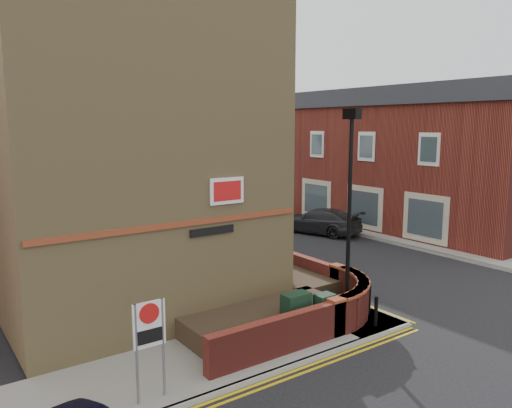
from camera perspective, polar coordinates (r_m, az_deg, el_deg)
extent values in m
plane|color=black|center=(13.94, 9.11, -16.39)|extent=(120.00, 120.00, 0.00)
cube|color=gray|center=(13.13, -7.37, -17.75)|extent=(13.00, 3.00, 0.12)
cube|color=gray|center=(27.82, -11.50, -3.42)|extent=(2.00, 32.00, 0.12)
cube|color=gray|center=(31.55, 9.42, -1.89)|extent=(4.00, 40.00, 0.12)
cube|color=gray|center=(11.98, -3.75, -20.50)|extent=(13.00, 0.15, 0.12)
cube|color=gray|center=(28.23, -9.64, -3.18)|extent=(0.15, 32.00, 0.12)
cube|color=gray|center=(30.19, 6.73, -2.32)|extent=(0.15, 40.00, 0.12)
cube|color=gold|center=(11.82, -3.06, -21.23)|extent=(13.00, 0.28, 0.01)
cube|color=gold|center=(28.35, -9.19, -3.23)|extent=(0.28, 32.00, 0.01)
cube|color=#A08655|center=(17.91, -16.25, 7.58)|extent=(8.00, 10.00, 11.00)
cube|color=brown|center=(13.53, -8.72, -2.33)|extent=(7.80, 0.06, 0.15)
cube|color=white|center=(14.12, -3.34, 1.52)|extent=(1.10, 0.05, 0.75)
cube|color=black|center=(14.05, -5.03, -3.09)|extent=(1.40, 0.04, 0.22)
cylinder|color=black|center=(14.87, 10.57, -2.14)|extent=(0.12, 0.12, 6.00)
cylinder|color=black|center=(15.57, 10.29, -11.57)|extent=(0.20, 0.20, 0.80)
cube|color=black|center=(14.60, 10.93, 10.08)|extent=(0.25, 0.50, 0.30)
cube|color=#16321D|center=(14.35, 4.58, -12.42)|extent=(0.80, 0.45, 1.20)
cube|color=#16321D|center=(14.66, 7.80, -12.21)|extent=(0.55, 0.40, 1.10)
cylinder|color=black|center=(15.33, 13.54, -11.82)|extent=(0.11, 0.11, 0.90)
cylinder|color=black|center=(16.25, 12.80, -10.58)|extent=(0.11, 0.11, 0.90)
cylinder|color=slate|center=(11.13, -13.48, -16.43)|extent=(0.06, 0.06, 2.20)
cylinder|color=slate|center=(11.34, -10.57, -15.83)|extent=(0.06, 0.06, 2.20)
cube|color=white|center=(10.99, -12.11, -13.29)|extent=(0.72, 0.04, 1.00)
cylinder|color=red|center=(10.88, -12.09, -12.13)|extent=(0.44, 0.02, 0.44)
cube|color=maroon|center=(35.01, 6.69, 4.92)|extent=(5.00, 30.00, 7.00)
cube|color=#292C31|center=(34.96, 6.81, 11.47)|extent=(5.40, 30.40, 1.00)
cube|color=#B5A995|center=(52.48, -8.95, 6.21)|extent=(5.00, 12.00, 7.00)
cube|color=#292C31|center=(52.45, -9.06, 10.57)|extent=(5.40, 12.40, 1.00)
cylinder|color=#382B1E|center=(25.62, -9.84, 0.88)|extent=(0.24, 0.24, 4.55)
sphere|color=#21501A|center=(25.39, -9.99, 6.70)|extent=(3.64, 3.64, 3.64)
sphere|color=#21501A|center=(25.35, -8.83, 4.81)|extent=(2.60, 2.60, 2.60)
sphere|color=#21501A|center=(25.65, -10.96, 5.67)|extent=(2.86, 2.86, 2.86)
cylinder|color=#382B1E|center=(32.94, -15.91, 2.88)|extent=(0.24, 0.24, 5.04)
sphere|color=#21501A|center=(32.78, -16.13, 7.89)|extent=(4.03, 4.03, 4.03)
sphere|color=#21501A|center=(32.66, -15.21, 6.28)|extent=(2.88, 2.88, 2.88)
sphere|color=#21501A|center=(33.07, -16.81, 6.99)|extent=(3.17, 3.17, 3.17)
cylinder|color=#382B1E|center=(40.55, -19.72, 3.58)|extent=(0.24, 0.24, 4.76)
sphere|color=#21501A|center=(40.41, -19.93, 7.42)|extent=(3.81, 3.81, 3.81)
sphere|color=#21501A|center=(40.26, -19.20, 6.20)|extent=(2.72, 2.72, 2.72)
sphere|color=#21501A|center=(40.73, -20.46, 6.73)|extent=(2.99, 2.99, 2.99)
cylinder|color=black|center=(35.99, -16.86, 1.85)|extent=(0.10, 0.10, 3.20)
imported|color=black|center=(35.81, -17.01, 5.19)|extent=(0.20, 0.16, 1.00)
imported|color=gray|center=(25.98, -5.82, -2.78)|extent=(2.55, 4.31, 1.34)
imported|color=maroon|center=(28.78, -8.23, -1.77)|extent=(2.63, 4.72, 1.25)
imported|color=#27282C|center=(27.94, 7.19, -1.92)|extent=(3.33, 5.19, 1.40)
imported|color=#93949A|center=(33.66, 0.31, -0.01)|extent=(1.91, 4.14, 1.37)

